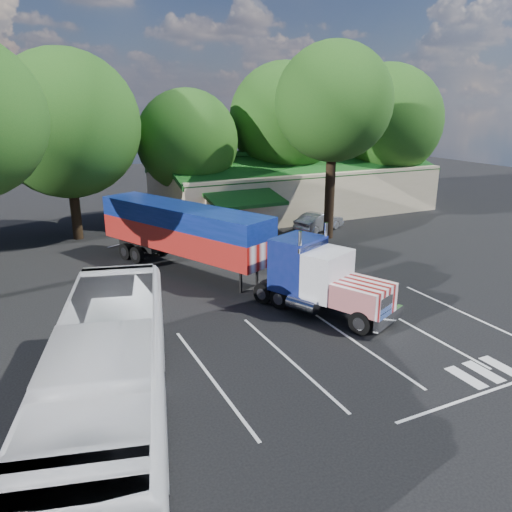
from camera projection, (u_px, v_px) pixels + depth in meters
name	position (u px, v px, depth m)	size (l,w,h in m)	color
ground	(228.00, 305.00, 24.46)	(120.00, 120.00, 0.00)	black
event_hall	(292.00, 187.00, 44.84)	(24.20, 14.12, 5.55)	beige
tree_row_c	(66.00, 125.00, 33.92)	(10.00, 10.00, 13.05)	black
tree_row_d	(187.00, 141.00, 39.22)	(8.00, 8.00, 10.60)	black
tree_row_e	(285.00, 119.00, 42.96)	(9.60, 9.60, 12.90)	black
tree_row_f	(385.00, 121.00, 46.19)	(10.40, 10.40, 13.00)	black
tree_near_right	(334.00, 103.00, 33.76)	(8.00, 8.00, 13.50)	black
semi_truck	(214.00, 240.00, 27.35)	(10.00, 18.52, 4.03)	black
woman	(333.00, 291.00, 24.07)	(0.57, 0.37, 1.56)	black
bicycle	(251.00, 244.00, 33.32)	(0.56, 1.60, 0.84)	black
tour_bus	(109.00, 385.00, 14.13)	(3.08, 13.17, 3.67)	white
silver_sedan	(319.00, 222.00, 38.28)	(1.53, 4.40, 1.45)	#B5B7BD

